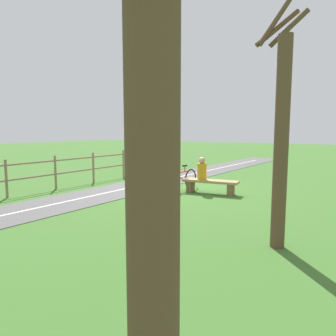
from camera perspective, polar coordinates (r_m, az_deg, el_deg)
The scene contains 10 objects.
ground_plane at distance 11.52m, azimuth 0.93°, elevation -3.63°, with size 80.00×80.00×0.00m, color #3D6B28.
paved_path at distance 9.56m, azimuth -19.87°, elevation -6.20°, with size 2.07×36.00×0.02m, color #565454.
path_centre_line at distance 9.56m, azimuth -19.87°, elevation -6.14°, with size 0.10×32.00×0.00m, color silver.
bench at distance 10.63m, azimuth 7.55°, elevation -2.85°, with size 1.89×0.68×0.45m.
person_seated at distance 10.66m, azimuth 6.08°, elevation -0.26°, with size 0.34×0.34×0.75m.
bicycle at distance 11.00m, azimuth 2.54°, elevation -2.17°, with size 0.18×1.78×0.88m.
backpack at distance 10.63m, azimuth 1.08°, elevation -3.30°, with size 0.36×0.36×0.46m.
fence_roadside at distance 11.02m, azimuth -26.94°, elevation -1.17°, with size 0.57×14.35×1.19m.
tree_far_left at distance 5.92m, azimuth 19.55°, elevation 5.81°, with size 0.88×0.69×4.62m.
tree_near_bench at distance 1.93m, azimuth -2.25°, elevation 5.58°, with size 1.14×1.23×4.49m.
Camera 1 is at (-5.87, 9.69, 2.11)m, focal length 34.13 mm.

